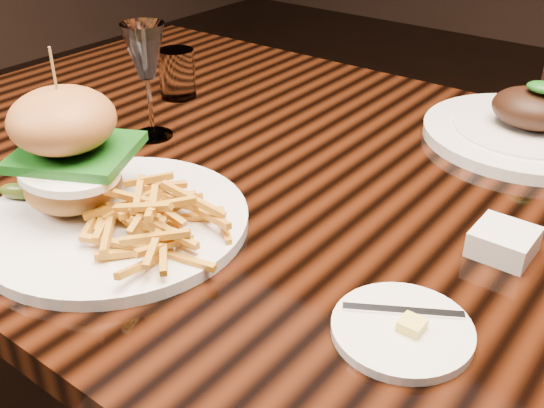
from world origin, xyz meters
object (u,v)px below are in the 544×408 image
Objects in this scene: wine_glass at (145,56)px; far_dish at (528,129)px; burger_plate at (102,185)px; dining_table at (354,238)px.

wine_glass is 0.56× the size of far_dish.
wine_glass is at bearing 109.73° from burger_plate.
wine_glass is at bearing -172.74° from dining_table.
burger_plate reaches higher than dining_table.
burger_plate is at bearing -127.66° from dining_table.
wine_glass reaches higher than far_dish.
far_dish is (0.32, 0.56, -0.03)m from burger_plate.
burger_plate is 1.02× the size of far_dish.
dining_table is 5.09× the size of far_dish.
burger_plate reaches higher than far_dish.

